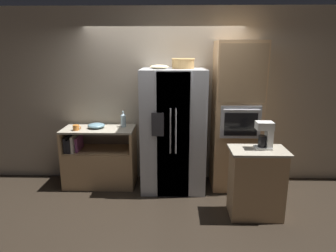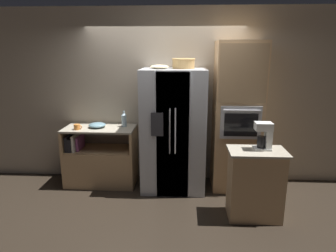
% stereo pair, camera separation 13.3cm
% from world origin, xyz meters
% --- Properties ---
extents(ground_plane, '(20.00, 20.00, 0.00)m').
position_xyz_m(ground_plane, '(0.00, 0.00, 0.00)').
color(ground_plane, black).
extents(wall_back, '(12.00, 0.06, 2.80)m').
position_xyz_m(wall_back, '(0.00, 0.49, 1.40)').
color(wall_back, tan).
rests_on(wall_back, ground_plane).
extents(counter_left, '(1.11, 0.59, 0.95)m').
position_xyz_m(counter_left, '(-1.03, 0.16, 0.35)').
color(counter_left, tan).
rests_on(counter_left, ground_plane).
extents(refrigerator, '(0.97, 0.79, 1.87)m').
position_xyz_m(refrigerator, '(0.16, 0.07, 0.94)').
color(refrigerator, silver).
rests_on(refrigerator, ground_plane).
extents(wall_oven, '(0.71, 0.66, 2.28)m').
position_xyz_m(wall_oven, '(1.13, 0.15, 1.14)').
color(wall_oven, tan).
rests_on(wall_oven, ground_plane).
extents(island_counter, '(0.72, 0.47, 0.92)m').
position_xyz_m(island_counter, '(1.25, -0.76, 0.46)').
color(island_counter, tan).
rests_on(island_counter, ground_plane).
extents(wicker_basket, '(0.35, 0.35, 0.15)m').
position_xyz_m(wicker_basket, '(0.30, 0.15, 1.95)').
color(wicker_basket, tan).
rests_on(wicker_basket, refrigerator).
extents(fruit_bowl, '(0.28, 0.28, 0.06)m').
position_xyz_m(fruit_bowl, '(-0.05, 0.08, 1.90)').
color(fruit_bowl, beige).
rests_on(fruit_bowl, refrigerator).
extents(bottle_tall, '(0.08, 0.08, 0.25)m').
position_xyz_m(bottle_tall, '(-0.64, 0.25, 1.06)').
color(bottle_tall, silver).
rests_on(bottle_tall, counter_left).
extents(mug, '(0.13, 0.10, 0.08)m').
position_xyz_m(mug, '(-1.33, 0.01, 0.99)').
color(mug, orange).
rests_on(mug, counter_left).
extents(mixing_bowl, '(0.27, 0.27, 0.08)m').
position_xyz_m(mixing_bowl, '(-1.06, 0.16, 0.99)').
color(mixing_bowl, '#668C99').
rests_on(mixing_bowl, counter_left).
extents(coffee_maker, '(0.21, 0.17, 0.35)m').
position_xyz_m(coffee_maker, '(1.33, -0.71, 1.11)').
color(coffee_maker, white).
rests_on(coffee_maker, island_counter).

